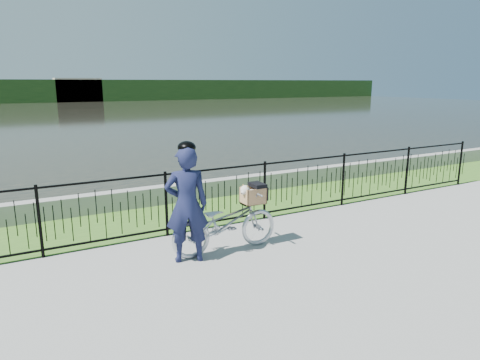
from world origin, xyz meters
TOP-DOWN VIEW (x-y plane):
  - ground at (0.00, 0.00)m, footprint 120.00×120.00m
  - grass_strip at (0.00, 2.60)m, footprint 60.00×2.00m
  - water at (0.00, 33.00)m, footprint 120.00×120.00m
  - quay_wall at (0.00, 3.60)m, footprint 60.00×0.30m
  - fence at (0.00, 1.60)m, footprint 14.00×0.06m
  - far_treeline at (0.00, 60.00)m, footprint 120.00×6.00m
  - far_building_right at (6.00, 58.50)m, footprint 6.00×3.00m
  - bicycle_rig at (-0.40, 0.48)m, footprint 1.79×0.62m
  - cyclist at (-1.08, 0.43)m, footprint 0.72×0.57m

SIDE VIEW (x-z plane):
  - ground at x=0.00m, z-range 0.00..0.00m
  - water at x=0.00m, z-range 0.00..0.00m
  - grass_strip at x=0.00m, z-range 0.00..0.01m
  - quay_wall at x=0.00m, z-range 0.00..0.40m
  - bicycle_rig at x=-0.40m, z-range -0.05..1.02m
  - fence at x=0.00m, z-range 0.00..1.15m
  - cyclist at x=-1.08m, z-range -0.01..1.80m
  - far_treeline at x=0.00m, z-range 0.00..3.00m
  - far_building_right at x=6.00m, z-range 0.00..3.20m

